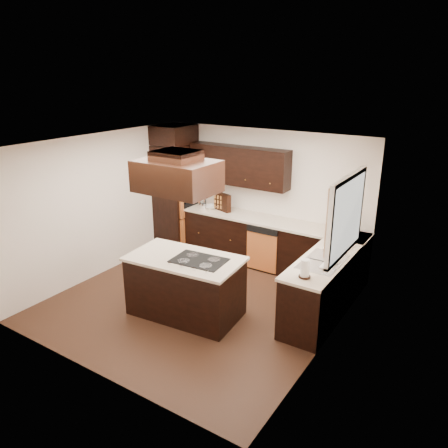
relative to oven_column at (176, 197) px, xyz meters
The scene contains 30 objects.
floor 2.68m from the oven_column, 43.85° to the right, with size 4.20×4.20×0.02m, color #53301E.
ceiling 2.86m from the oven_column, 43.85° to the right, with size 4.20×4.20×0.02m, color silver.
wall_back 1.83m from the oven_column, 12.85° to the left, with size 4.20×0.02×2.50m, color white.
wall_front 4.21m from the oven_column, 65.05° to the right, with size 4.20×0.02×2.50m, color white.
wall_left 1.75m from the oven_column, 101.12° to the right, with size 0.02×4.20×2.50m, color white.
wall_right 4.25m from the oven_column, 23.70° to the right, with size 0.02×4.20×2.50m, color white.
oven_column is the anchor object (origin of this frame).
wall_oven_face 0.36m from the oven_column, ahead, with size 0.05×0.62×0.78m, color orange.
base_cabinets_back 1.92m from the oven_column, ahead, with size 2.93×0.60×0.88m, color black.
base_cabinets_right 3.72m from the oven_column, 12.69° to the right, with size 0.60×2.40×0.88m, color black.
countertop_back 1.82m from the oven_column, ahead, with size 2.93×0.63×0.04m, color beige.
countertop_right 3.65m from the oven_column, 12.74° to the right, with size 0.63×2.40×0.04m, color beige.
upper_cabinets 1.56m from the oven_column, ahead, with size 2.00×0.34×0.72m, color black.
dishwasher_front 2.21m from the oven_column, ahead, with size 0.60×0.05×0.72m, color orange.
window_frame 4.06m from the oven_column, 16.72° to the right, with size 0.06×1.32×1.12m, color white.
window_pane 4.08m from the oven_column, 16.61° to the right, with size 0.00×1.20×1.00m, color white.
curtain_left 4.15m from the oven_column, 22.59° to the right, with size 0.02×0.34×0.90m, color beige.
curtain_right 3.91m from the oven_column, 10.99° to the right, with size 0.02×0.34×0.90m, color beige.
sink_rim 3.76m from the oven_column, 17.90° to the right, with size 0.52×0.84×0.01m, color silver.
island 2.86m from the oven_column, 48.83° to the right, with size 1.60×0.87×0.88m, color black.
island_top 2.80m from the oven_column, 48.83° to the right, with size 1.66×0.93×0.04m, color beige.
cooktop 2.94m from the oven_column, 45.00° to the right, with size 0.76×0.50×0.01m, color black.
range_hood 3.13m from the oven_column, 50.26° to the right, with size 1.05×0.72×0.42m, color black.
hood_duct 3.24m from the oven_column, 50.26° to the right, with size 0.55×0.50×0.13m, color black.
blender_base 0.66m from the oven_column, ahead, with size 0.15×0.15×0.10m, color silver.
blender_pitcher 0.66m from the oven_column, ahead, with size 0.13×0.13×0.26m, color silver.
spice_rack 1.07m from the oven_column, ahead, with size 0.41×0.10×0.34m, color black.
mixing_bowl 0.80m from the oven_column, ahead, with size 0.26×0.26×0.06m, color white.
soap_bottle 3.52m from the oven_column, ahead, with size 0.08×0.09×0.19m, color white.
paper_towel 3.97m from the oven_column, 26.39° to the right, with size 0.12×0.12×0.26m, color white.
Camera 1 is at (3.69, -4.96, 3.47)m, focal length 35.00 mm.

